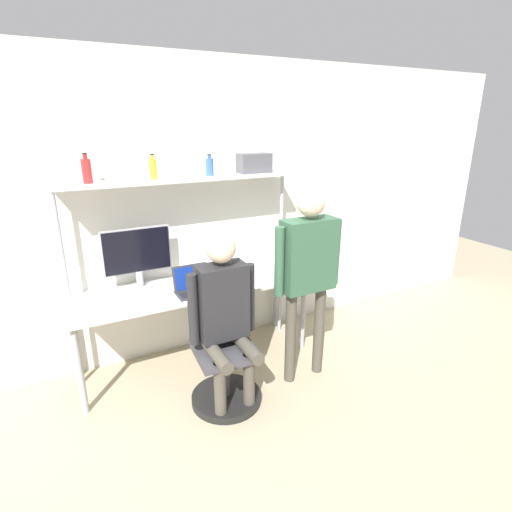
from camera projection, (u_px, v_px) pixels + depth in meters
name	position (u px, v px, depth m)	size (l,w,h in m)	color
ground_plane	(210.00, 381.00, 3.48)	(12.00, 12.00, 0.00)	tan
wall_back	(177.00, 213.00, 3.63)	(8.00, 0.06, 2.70)	silver
desk	(194.00, 293.00, 3.54)	(2.12, 0.64, 0.77)	silver
shelf_unit	(183.00, 200.00, 3.42)	(2.02, 0.31, 1.70)	silver
monitor	(137.00, 254.00, 3.39)	(0.57, 0.21, 0.53)	#B7B7BC
laptop	(193.00, 285.00, 3.38)	(0.30, 0.22, 0.23)	#333338
cell_phone	(221.00, 288.00, 3.46)	(0.07, 0.15, 0.01)	black
office_chair	(224.00, 367.00, 3.17)	(0.56, 0.56, 0.94)	black
person_seated	(224.00, 308.00, 2.96)	(0.53, 0.47, 1.40)	#4C473D
person_standing	(308.00, 262.00, 3.22)	(0.62, 0.23, 1.67)	#4C473D
bottle_blue	(210.00, 167.00, 3.44)	(0.07, 0.07, 0.18)	#335999
bottle_red	(87.00, 170.00, 3.00)	(0.07, 0.07, 0.23)	maroon
bottle_amber	(153.00, 168.00, 3.22)	(0.06, 0.06, 0.20)	gold
storage_box	(254.00, 163.00, 3.63)	(0.30, 0.16, 0.17)	#4C4C51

